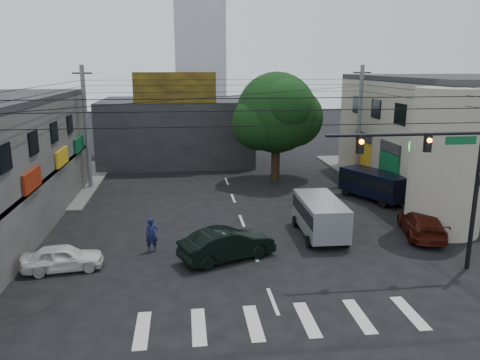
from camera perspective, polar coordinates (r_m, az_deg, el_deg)
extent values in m
plane|color=black|center=(21.91, 2.54, -10.86)|extent=(160.00, 160.00, 0.00)
cube|color=#514F4C|center=(44.20, 22.16, 0.92)|extent=(16.00, 16.00, 0.15)
cube|color=gray|center=(39.32, 26.14, 4.88)|extent=(14.00, 18.00, 8.00)
cylinder|color=gray|center=(28.11, 23.93, 2.07)|extent=(4.00, 4.00, 8.00)
cube|color=#232326|center=(46.05, -7.70, 6.00)|extent=(14.00, 10.00, 6.00)
cube|color=olive|center=(40.78, -7.97, 11.08)|extent=(7.00, 0.30, 2.60)
cylinder|color=black|center=(38.00, 4.36, 3.23)|extent=(0.70, 0.70, 4.40)
sphere|color=black|center=(37.54, 4.45, 8.19)|extent=(6.40, 6.40, 6.40)
cylinder|color=black|center=(23.29, 26.82, -1.47)|extent=(0.20, 0.20, 7.20)
cylinder|color=black|center=(21.03, 19.61, 5.25)|extent=(7.00, 0.14, 0.14)
cube|color=black|center=(21.55, 21.91, 4.16)|extent=(0.28, 0.22, 0.75)
cube|color=black|center=(20.28, 14.44, 4.18)|extent=(0.28, 0.22, 0.75)
sphere|color=orange|center=(21.41, 22.13, 4.49)|extent=(0.20, 0.20, 0.20)
sphere|color=orange|center=(20.13, 14.60, 4.53)|extent=(0.20, 0.20, 0.20)
cube|color=#0B5228|center=(22.29, 25.33, 4.38)|extent=(1.40, 0.06, 0.35)
cylinder|color=#59595B|center=(36.63, -18.22, 5.99)|extent=(0.32, 0.32, 9.20)
cylinder|color=#59595B|center=(38.49, 14.32, 6.59)|extent=(0.32, 0.32, 9.20)
imported|color=black|center=(22.72, -1.58, -7.82)|extent=(4.96, 5.83, 1.54)
imported|color=silver|center=(23.08, -20.78, -8.84)|extent=(2.34, 3.91, 1.21)
imported|color=#411109|center=(27.62, 21.26, -4.99)|extent=(4.28, 5.70, 1.38)
imported|color=#141947|center=(23.99, -10.71, -6.62)|extent=(0.81, 0.68, 1.74)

